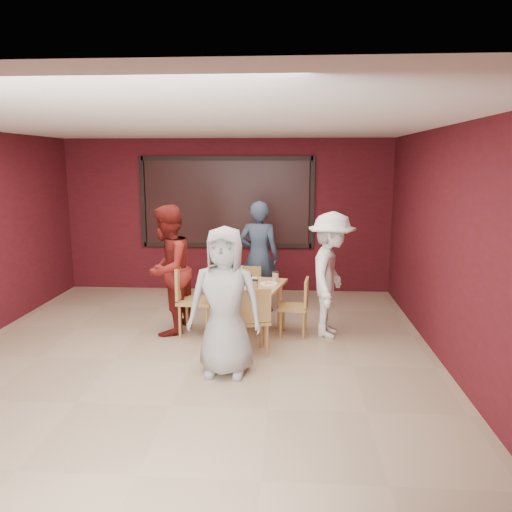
# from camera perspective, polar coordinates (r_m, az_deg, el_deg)

# --- Properties ---
(floor) EXTENTS (7.00, 7.00, 0.00)m
(floor) POSITION_cam_1_polar(r_m,az_deg,el_deg) (6.22, -7.28, -11.88)
(floor) COLOR tan
(floor) RESTS_ON ground
(window_blinds) EXTENTS (3.00, 0.02, 1.50)m
(window_blinds) POSITION_cam_1_polar(r_m,az_deg,el_deg) (9.18, -3.39, 6.14)
(window_blinds) COLOR black
(dining_table) EXTENTS (1.11, 1.11, 0.88)m
(dining_table) POSITION_cam_1_polar(r_m,az_deg,el_deg) (6.89, -0.99, -3.88)
(dining_table) COLOR tan
(dining_table) RESTS_ON floor
(chair_front) EXTENTS (0.52, 0.52, 0.88)m
(chair_front) POSITION_cam_1_polar(r_m,az_deg,el_deg) (6.19, -0.48, -6.98)
(chair_front) COLOR #B78747
(chair_front) RESTS_ON floor
(chair_back) EXTENTS (0.44, 0.44, 0.81)m
(chair_back) POSITION_cam_1_polar(r_m,az_deg,el_deg) (7.60, -1.04, -3.94)
(chair_back) COLOR #B78747
(chair_back) RESTS_ON floor
(chair_left) EXTENTS (0.49, 0.49, 0.97)m
(chair_left) POSITION_cam_1_polar(r_m,az_deg,el_deg) (7.01, -7.52, -4.54)
(chair_left) COLOR #B78747
(chair_left) RESTS_ON floor
(chair_right) EXTENTS (0.43, 0.43, 0.80)m
(chair_right) POSITION_cam_1_polar(r_m,az_deg,el_deg) (6.94, 4.87, -5.44)
(chair_right) COLOR #B78747
(chair_right) RESTS_ON floor
(diner_front) EXTENTS (0.86, 0.59, 1.69)m
(diner_front) POSITION_cam_1_polar(r_m,az_deg,el_deg) (5.58, -3.57, -5.23)
(diner_front) COLOR #A4A4A4
(diner_front) RESTS_ON floor
(diner_back) EXTENTS (0.69, 0.49, 1.78)m
(diner_back) POSITION_cam_1_polar(r_m,az_deg,el_deg) (7.96, 0.31, -0.06)
(diner_back) COLOR #2E3B52
(diner_back) RESTS_ON floor
(diner_left) EXTENTS (0.83, 0.98, 1.80)m
(diner_left) POSITION_cam_1_polar(r_m,az_deg,el_deg) (7.04, -10.07, -1.58)
(diner_left) COLOR maroon
(diner_left) RESTS_ON floor
(diner_right) EXTENTS (0.87, 1.22, 1.72)m
(diner_right) POSITION_cam_1_polar(r_m,az_deg,el_deg) (6.90, 8.56, -2.13)
(diner_right) COLOR white
(diner_right) RESTS_ON floor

